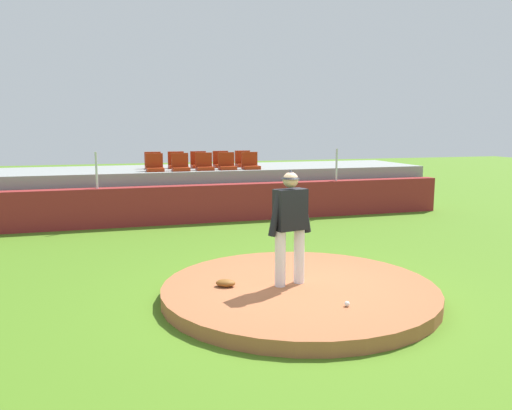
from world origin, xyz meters
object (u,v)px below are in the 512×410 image
Objects in this scene: pitcher at (290,219)px; stadium_chair_2 at (204,165)px; stadium_chair_4 at (250,164)px; stadium_chair_5 at (153,163)px; fielding_glove at (226,283)px; stadium_chair_1 at (180,165)px; stadium_chair_3 at (227,164)px; stadium_chair_0 at (155,166)px; stadium_chair_8 at (221,162)px; stadium_chair_9 at (243,162)px; stadium_chair_6 at (176,163)px; stadium_chair_7 at (199,163)px; baseball at (347,304)px.

pitcher is 3.53× the size of stadium_chair_2.
stadium_chair_5 is at bearing -18.72° from stadium_chair_4.
fielding_glove is 0.60× the size of stadium_chair_5.
stadium_chair_1 and stadium_chair_3 have the same top height.
stadium_chair_0 is at bearing -1.05° from stadium_chair_4.
stadium_chair_8 and stadium_chair_9 have the same top height.
stadium_chair_1 is 1.00× the size of stadium_chair_5.
stadium_chair_6 is 1.00× the size of stadium_chair_7.
stadium_chair_4 is (2.48, 7.30, 1.25)m from fielding_glove.
fielding_glove is at bearing 136.21° from baseball.
stadium_chair_8 is (-0.68, 0.91, 0.00)m from stadium_chair_4.
stadium_chair_1 is 1.00× the size of stadium_chair_2.
pitcher reaches higher than stadium_chair_3.
stadium_chair_0 is 0.88m from stadium_chair_5.
stadium_chair_8 is (1.80, 8.21, 1.25)m from fielding_glove.
stadium_chair_3 is 1.00× the size of stadium_chair_5.
baseball is 0.15× the size of stadium_chair_8.
stadium_chair_0 is at bearing 87.57° from stadium_chair_5.
stadium_chair_0 is at bearing 31.10° from stadium_chair_7.
pitcher reaches higher than stadium_chair_4.
stadium_chair_2 is (0.13, 7.50, 0.28)m from pitcher.
baseball is at bearing 99.80° from stadium_chair_5.
stadium_chair_7 is 1.00× the size of stadium_chair_9.
stadium_chair_4 is at bearing 126.64° from stadium_chair_8.
fielding_glove is 7.66m from stadium_chair_3.
stadium_chair_1 is 1.12m from stadium_chair_7.
stadium_chair_8 is at bearing -91.66° from stadium_chair_3.
stadium_chair_6 is (0.70, 0.00, 0.00)m from stadium_chair_5.
fielding_glove is (-0.97, 0.17, -0.97)m from pitcher.
stadium_chair_0 is at bearing 86.15° from pitcher.
stadium_chair_7 is (-0.68, 0.86, 0.00)m from stadium_chair_3.
stadium_chair_4 is 1.00× the size of stadium_chair_9.
fielding_glove is 7.43m from stadium_chair_1.
stadium_chair_0 is (-1.69, 8.67, 1.27)m from baseball.
baseball is at bearing 91.68° from stadium_chair_7.
stadium_chair_3 is 1.00× the size of stadium_chair_6.
stadium_chair_9 is at bearing 83.17° from baseball.
stadium_chair_5 is (-1.38, 0.90, 0.00)m from stadium_chair_2.
stadium_chair_2 and stadium_chair_8 have the same top height.
stadium_chair_3 is (0.81, 7.51, 0.28)m from pitcher.
stadium_chair_1 is at bearing 1.80° from stadium_chair_2.
stadium_chair_9 is (2.52, 8.22, 1.25)m from fielding_glove.
stadium_chair_4 reaches higher than baseball.
pitcher is at bearing 83.87° from stadium_chair_3.
stadium_chair_5 is at bearing 0.38° from stadium_chair_6.
stadium_chair_7 is (0.69, 0.89, 0.00)m from stadium_chair_1.
stadium_chair_0 is at bearing 101.02° from baseball.
stadium_chair_1 is at bearing 52.15° from stadium_chair_7.
stadium_chair_1 is 2.08m from stadium_chair_4.
stadium_chair_4 is at bearing 95.75° from fielding_glove.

